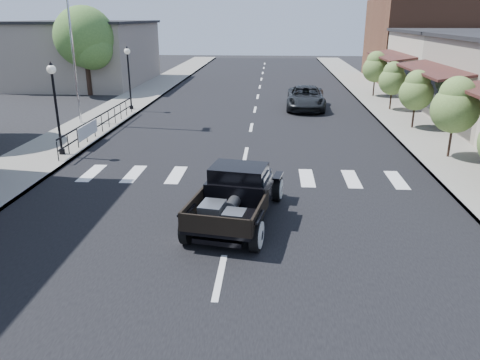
{
  "coord_description": "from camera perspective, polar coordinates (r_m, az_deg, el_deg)",
  "views": [
    {
      "loc": [
        1.1,
        -12.15,
        5.57
      ],
      "look_at": [
        0.19,
        0.83,
        1.0
      ],
      "focal_mm": 35.0,
      "sensor_mm": 36.0,
      "label": 1
    }
  ],
  "objects": [
    {
      "name": "road",
      "position": [
        27.74,
        1.68,
        7.78
      ],
      "size": [
        14.0,
        80.0,
        0.02
      ],
      "primitive_type": "cube",
      "color": "black",
      "rests_on": "ground"
    },
    {
      "name": "ground",
      "position": [
        13.42,
        -1.05,
        -5.19
      ],
      "size": [
        120.0,
        120.0,
        0.0
      ],
      "primitive_type": "plane",
      "color": "black",
      "rests_on": "ground"
    },
    {
      "name": "far_building_right",
      "position": [
        46.49,
        22.92,
        15.36
      ],
      "size": [
        11.0,
        10.0,
        7.0
      ],
      "primitive_type": "cube",
      "color": "brown",
      "rests_on": "ground"
    },
    {
      "name": "lamp_post_b",
      "position": [
        20.44,
        -21.47,
        8.03
      ],
      "size": [
        0.36,
        0.36,
        3.75
      ],
      "primitive_type": null,
      "color": "black",
      "rests_on": "sidewalk_left"
    },
    {
      "name": "big_tree_far",
      "position": [
        36.84,
        -18.27,
        14.68
      ],
      "size": [
        4.31,
        4.31,
        6.32
      ],
      "primitive_type": null,
      "color": "#456E2F",
      "rests_on": "ground"
    },
    {
      "name": "lamp_post_c",
      "position": [
        29.68,
        -13.36,
        11.99
      ],
      "size": [
        0.36,
        0.36,
        3.75
      ],
      "primitive_type": null,
      "color": "black",
      "rests_on": "sidewalk_left"
    },
    {
      "name": "small_tree_d",
      "position": [
        30.32,
        18.04,
        10.77
      ],
      "size": [
        1.66,
        1.66,
        2.76
      ],
      "primitive_type": null,
      "color": "#587736",
      "rests_on": "sidewalk_right"
    },
    {
      "name": "second_car",
      "position": [
        30.15,
        8.02,
        9.87
      ],
      "size": [
        2.55,
        5.14,
        1.4
      ],
      "primitive_type": "imported",
      "rotation": [
        0.0,
        0.0,
        -0.05
      ],
      "color": "black",
      "rests_on": "ground"
    },
    {
      "name": "railing",
      "position": [
        24.2,
        -16.51,
        6.83
      ],
      "size": [
        0.08,
        10.0,
        1.0
      ],
      "primitive_type": null,
      "color": "black",
      "rests_on": "sidewalk_left"
    },
    {
      "name": "small_tree_c",
      "position": [
        25.57,
        20.58,
        9.09
      ],
      "size": [
        1.68,
        1.68,
        2.8
      ],
      "primitive_type": null,
      "color": "#587736",
      "rests_on": "sidewalk_right"
    },
    {
      "name": "low_building_left",
      "position": [
        43.37,
        -18.38,
        14.36
      ],
      "size": [
        10.0,
        12.0,
        5.0
      ],
      "primitive_type": "cube",
      "color": "gray",
      "rests_on": "ground"
    },
    {
      "name": "sidewalk_right",
      "position": [
        28.68,
        19.05,
        7.25
      ],
      "size": [
        3.0,
        80.0,
        0.15
      ],
      "primitive_type": "cube",
      "color": "gray",
      "rests_on": "ground"
    },
    {
      "name": "small_tree_b",
      "position": [
        20.6,
        24.58,
        6.79
      ],
      "size": [
        1.87,
        1.87,
        3.11
      ],
      "primitive_type": null,
      "color": "#587736",
      "rests_on": "sidewalk_right"
    },
    {
      "name": "storefront_far",
      "position": [
        37.02,
        26.7,
        12.22
      ],
      "size": [
        10.0,
        9.0,
        4.5
      ],
      "primitive_type": "cube",
      "color": "#BAAF9D",
      "rests_on": "ground"
    },
    {
      "name": "road_markings",
      "position": [
        22.87,
        1.14,
        5.25
      ],
      "size": [
        12.0,
        60.0,
        0.06
      ],
      "primitive_type": null,
      "color": "silver",
      "rests_on": "ground"
    },
    {
      "name": "small_tree_e",
      "position": [
        35.31,
        16.13,
        12.25
      ],
      "size": [
        1.8,
        1.8,
        3.01
      ],
      "primitive_type": null,
      "color": "#587736",
      "rests_on": "sidewalk_right"
    },
    {
      "name": "banner",
      "position": [
        22.4,
        -17.99,
        5.19
      ],
      "size": [
        0.04,
        2.2,
        0.6
      ],
      "primitive_type": null,
      "color": "silver",
      "rests_on": "sidewalk_left"
    },
    {
      "name": "sidewalk_left",
      "position": [
        29.32,
        -15.32,
        7.87
      ],
      "size": [
        3.0,
        80.0,
        0.15
      ],
      "primitive_type": "cube",
      "color": "gray",
      "rests_on": "ground"
    },
    {
      "name": "hotrod_pickup",
      "position": [
        13.18,
        -0.36,
        -1.77
      ],
      "size": [
        2.98,
        5.04,
        1.64
      ],
      "primitive_type": null,
      "rotation": [
        0.0,
        0.0,
        -0.17
      ],
      "color": "black",
      "rests_on": "ground"
    },
    {
      "name": "flagpole",
      "position": [
        26.26,
        -20.15,
        18.41
      ],
      "size": [
        0.12,
        0.12,
        10.99
      ],
      "primitive_type": "cylinder",
      "color": "silver",
      "rests_on": "sidewalk_left"
    }
  ]
}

